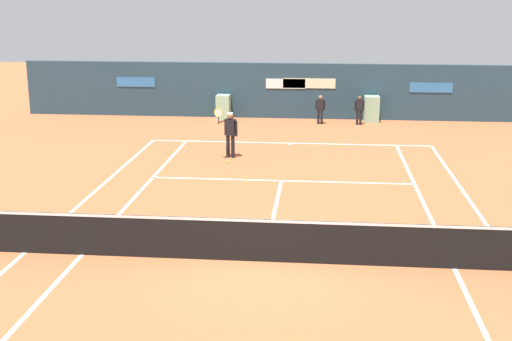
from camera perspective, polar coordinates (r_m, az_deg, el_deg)
ground_plane at (r=15.10m, az=0.82°, el=-6.84°), size 80.00×80.00×0.01m
tennis_net at (r=14.38m, az=0.64°, el=-5.81°), size 12.10×0.10×1.07m
sponsor_back_wall at (r=30.71m, az=3.40°, el=6.64°), size 25.00×1.02×2.48m
player_on_baseline at (r=23.27m, az=-2.22°, el=3.39°), size 0.74×0.66×1.82m
ball_kid_centre_post at (r=29.46m, az=5.45°, el=5.31°), size 0.42×0.19×1.26m
ball_kid_left_post at (r=29.51m, az=8.71°, el=5.22°), size 0.42×0.18×1.26m
tennis_ball_mid_court at (r=22.80m, az=-2.33°, el=0.76°), size 0.07×0.07×0.07m
tennis_ball_near_service_line at (r=20.85m, az=-0.90°, el=-0.58°), size 0.07×0.07×0.07m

